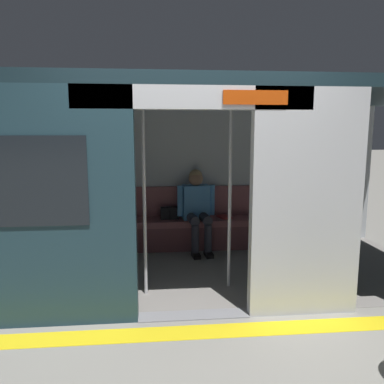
# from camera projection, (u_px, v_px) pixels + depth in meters

# --- Properties ---
(ground_plane) EXTENTS (60.00, 60.00, 0.00)m
(ground_plane) POSITION_uv_depth(u_px,v_px,m) (194.00, 316.00, 3.60)
(ground_plane) COLOR gray
(platform_edge_strip) EXTENTS (8.00, 0.24, 0.01)m
(platform_edge_strip) POSITION_uv_depth(u_px,v_px,m) (197.00, 332.00, 3.31)
(platform_edge_strip) COLOR yellow
(platform_edge_strip) RESTS_ON ground_plane
(train_car) EXTENTS (6.40, 2.60, 2.22)m
(train_car) POSITION_uv_depth(u_px,v_px,m) (178.00, 153.00, 4.49)
(train_car) COLOR silver
(train_car) RESTS_ON ground_plane
(bench_seat) EXTENTS (3.36, 0.44, 0.44)m
(bench_seat) POSITION_uv_depth(u_px,v_px,m) (179.00, 226.00, 5.60)
(bench_seat) COLOR #935156
(bench_seat) RESTS_ON ground_plane
(person_seated) EXTENTS (0.55, 0.70, 1.17)m
(person_seated) POSITION_uv_depth(u_px,v_px,m) (197.00, 205.00, 5.52)
(person_seated) COLOR #4C8CC6
(person_seated) RESTS_ON ground_plane
(handbag) EXTENTS (0.26, 0.15, 0.17)m
(handbag) POSITION_uv_depth(u_px,v_px,m) (169.00, 213.00, 5.63)
(handbag) COLOR black
(handbag) RESTS_ON bench_seat
(book) EXTENTS (0.21, 0.26, 0.03)m
(book) POSITION_uv_depth(u_px,v_px,m) (224.00, 217.00, 5.70)
(book) COLOR #B22D2D
(book) RESTS_ON bench_seat
(grab_pole_door) EXTENTS (0.04, 0.04, 2.08)m
(grab_pole_door) POSITION_uv_depth(u_px,v_px,m) (144.00, 198.00, 3.93)
(grab_pole_door) COLOR silver
(grab_pole_door) RESTS_ON ground_plane
(grab_pole_far) EXTENTS (0.04, 0.04, 2.08)m
(grab_pole_far) POSITION_uv_depth(u_px,v_px,m) (230.00, 195.00, 4.13)
(grab_pole_far) COLOR silver
(grab_pole_far) RESTS_ON ground_plane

